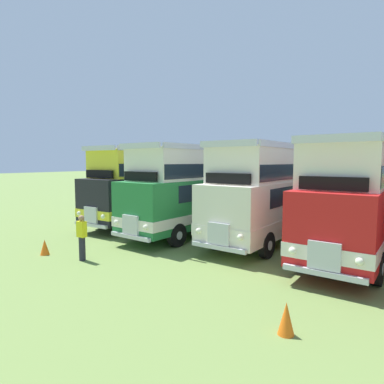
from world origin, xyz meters
TOP-DOWN VIEW (x-y plane):
  - ground_plane at (0.00, 0.00)m, footprint 200.00×200.00m
  - bus_first_in_row at (-7.62, 0.20)m, footprint 2.67×9.83m
  - bus_second_in_row at (-3.80, 0.23)m, footprint 3.17×11.48m
  - bus_third_in_row at (0.01, -0.02)m, footprint 2.96×9.86m
  - bus_fourth_in_row at (3.81, -0.20)m, footprint 2.87×11.09m
  - cone_near_end at (3.50, -8.55)m, footprint 0.36×0.36m
  - cone_mid_row at (-6.54, -7.92)m, footprint 0.36×0.36m
  - marshal_person at (-4.66, -7.56)m, footprint 0.36×0.24m

SIDE VIEW (x-z plane):
  - ground_plane at x=0.00m, z-range 0.00..0.00m
  - cone_mid_row at x=-6.54m, z-range 0.00..0.62m
  - cone_near_end at x=3.50m, z-range 0.00..0.73m
  - marshal_person at x=-4.66m, z-range 0.02..1.75m
  - bus_third_in_row at x=0.01m, z-range 0.09..4.61m
  - bus_first_in_row at x=-7.62m, z-range 0.09..4.61m
  - bus_fourth_in_row at x=3.81m, z-range 0.10..4.62m
  - bus_second_in_row at x=-3.80m, z-range 0.10..4.62m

